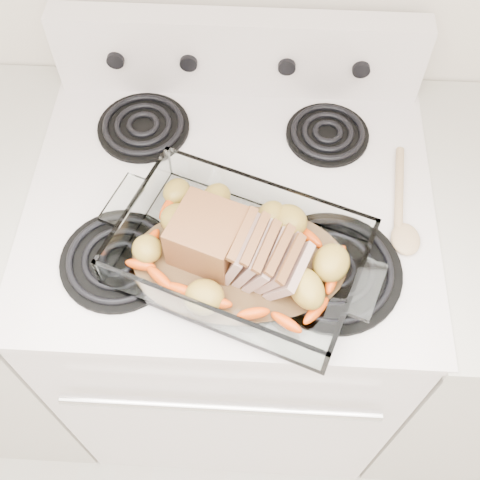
{
  "coord_description": "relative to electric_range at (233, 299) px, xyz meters",
  "views": [
    {
      "loc": [
        0.06,
        0.97,
        1.87
      ],
      "look_at": [
        0.03,
        1.52,
        0.99
      ],
      "focal_mm": 45.0,
      "sensor_mm": 36.0,
      "label": 1
    }
  ],
  "objects": [
    {
      "name": "roast_vegetables",
      "position": [
        0.02,
        -0.12,
        0.49
      ],
      "size": [
        0.38,
        0.21,
        0.05
      ],
      "rotation": [
        0.0,
        0.0,
        -0.23
      ],
      "color": "#FA4500",
      "rests_on": "baking_dish"
    },
    {
      "name": "electric_range",
      "position": [
        0.0,
        0.0,
        0.0
      ],
      "size": [
        0.78,
        0.7,
        1.12
      ],
      "color": "white",
      "rests_on": "ground"
    },
    {
      "name": "wooden_spoon",
      "position": [
        0.32,
        -0.04,
        0.46
      ],
      "size": [
        0.05,
        0.25,
        0.02
      ],
      "rotation": [
        0.0,
        0.0,
        -0.1
      ],
      "color": "tan",
      "rests_on": "electric_range"
    },
    {
      "name": "baking_dish",
      "position": [
        0.03,
        -0.16,
        0.48
      ],
      "size": [
        0.41,
        0.27,
        0.08
      ],
      "rotation": [
        0.0,
        0.0,
        -0.35
      ],
      "color": "white",
      "rests_on": "electric_range"
    },
    {
      "name": "pork_roast",
      "position": [
        0.0,
        -0.16,
        0.51
      ],
      "size": [
        0.24,
        0.11,
        0.09
      ],
      "rotation": [
        0.0,
        0.0,
        -0.11
      ],
      "color": "brown",
      "rests_on": "baking_dish"
    }
  ]
}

